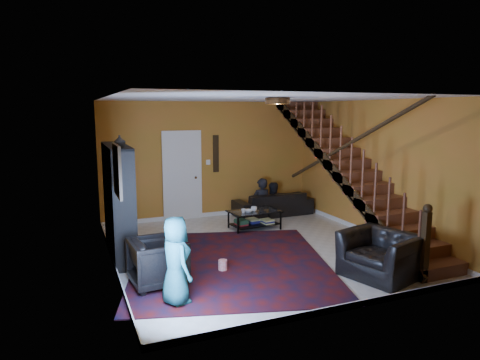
# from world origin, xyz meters

# --- Properties ---
(floor) EXTENTS (5.50, 5.50, 0.00)m
(floor) POSITION_xyz_m (0.00, 0.00, 0.00)
(floor) COLOR beige
(floor) RESTS_ON ground
(room) EXTENTS (5.50, 5.50, 5.50)m
(room) POSITION_xyz_m (-1.33, 1.33, 0.05)
(room) COLOR #BE682A
(room) RESTS_ON ground
(staircase) EXTENTS (0.95, 5.02, 3.18)m
(staircase) POSITION_xyz_m (2.12, -0.00, 1.40)
(staircase) COLOR brown
(staircase) RESTS_ON floor
(bookshelf) EXTENTS (0.35, 1.80, 2.00)m
(bookshelf) POSITION_xyz_m (-2.40, 0.60, 0.96)
(bookshelf) COLOR black
(bookshelf) RESTS_ON floor
(door) EXTENTS (0.82, 0.05, 2.05)m
(door) POSITION_xyz_m (-0.70, 2.73, 1.02)
(door) COLOR silver
(door) RESTS_ON floor
(framed_picture) EXTENTS (0.04, 0.74, 0.74)m
(framed_picture) POSITION_xyz_m (-2.57, -0.90, 1.75)
(framed_picture) COLOR maroon
(framed_picture) RESTS_ON room
(wall_hanging) EXTENTS (0.14, 0.03, 0.90)m
(wall_hanging) POSITION_xyz_m (0.15, 2.73, 1.55)
(wall_hanging) COLOR black
(wall_hanging) RESTS_ON room
(ceiling_fixture) EXTENTS (0.40, 0.40, 0.10)m
(ceiling_fixture) POSITION_xyz_m (0.00, -0.80, 2.74)
(ceiling_fixture) COLOR #3F2814
(ceiling_fixture) RESTS_ON room
(rug) EXTENTS (4.13, 4.45, 0.02)m
(rug) POSITION_xyz_m (-0.73, -0.53, 0.01)
(rug) COLOR #410C0B
(rug) RESTS_ON floor
(sofa) EXTENTS (1.97, 0.81, 0.57)m
(sofa) POSITION_xyz_m (1.50, 2.30, 0.29)
(sofa) COLOR black
(sofa) RESTS_ON floor
(armchair_left) EXTENTS (0.85, 0.83, 0.72)m
(armchair_left) POSITION_xyz_m (-2.05, -0.99, 0.36)
(armchair_left) COLOR black
(armchair_left) RESTS_ON floor
(armchair_right) EXTENTS (1.22, 1.31, 0.70)m
(armchair_right) POSITION_xyz_m (1.25, -1.96, 0.35)
(armchair_right) COLOR black
(armchair_right) RESTS_ON floor
(person_adult_a) EXTENTS (0.51, 0.34, 1.39)m
(person_adult_a) POSITION_xyz_m (1.20, 2.35, 0.24)
(person_adult_a) COLOR black
(person_adult_a) RESTS_ON sofa
(person_adult_b) EXTENTS (0.65, 0.52, 1.26)m
(person_adult_b) POSITION_xyz_m (1.50, 2.35, 0.18)
(person_adult_b) COLOR black
(person_adult_b) RESTS_ON sofa
(person_child) EXTENTS (0.50, 0.66, 1.21)m
(person_child) POSITION_xyz_m (-1.95, -1.69, 0.60)
(person_child) COLOR #195D61
(person_child) RESTS_ON armchair_left
(coffee_table) EXTENTS (1.14, 0.75, 0.41)m
(coffee_table) POSITION_xyz_m (0.54, 1.30, 0.23)
(coffee_table) COLOR black
(coffee_table) RESTS_ON floor
(cup_a) EXTENTS (0.17, 0.17, 0.10)m
(cup_a) POSITION_xyz_m (0.51, 1.25, 0.46)
(cup_a) COLOR #999999
(cup_a) RESTS_ON coffee_table
(cup_b) EXTENTS (0.10, 0.10, 0.09)m
(cup_b) POSITION_xyz_m (0.24, 1.20, 0.45)
(cup_b) COLOR #999999
(cup_b) RESTS_ON coffee_table
(bowl) EXTENTS (0.23, 0.23, 0.05)m
(bowl) POSITION_xyz_m (0.36, 1.23, 0.43)
(bowl) COLOR #999999
(bowl) RESTS_ON coffee_table
(vase) EXTENTS (0.18, 0.18, 0.19)m
(vase) POSITION_xyz_m (-2.41, 0.10, 2.10)
(vase) COLOR #999999
(vase) RESTS_ON bookshelf
(popcorn_bucket) EXTENTS (0.19, 0.19, 0.17)m
(popcorn_bucket) POSITION_xyz_m (-0.97, -0.82, 0.10)
(popcorn_bucket) COLOR red
(popcorn_bucket) RESTS_ON rug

